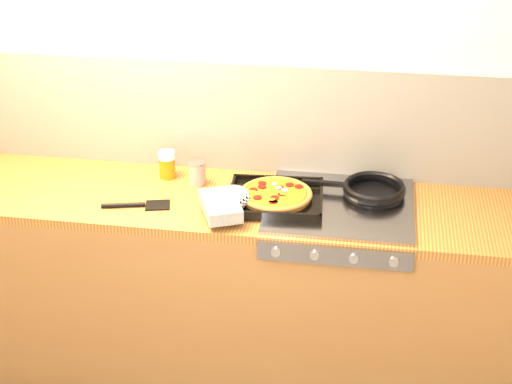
% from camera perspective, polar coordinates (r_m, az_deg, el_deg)
% --- Properties ---
extents(room_shell, '(3.20, 3.20, 3.20)m').
position_cam_1_polar(room_shell, '(3.46, -0.82, 5.38)').
color(room_shell, white).
rests_on(room_shell, ground).
extents(counter_run, '(3.20, 0.62, 0.90)m').
position_cam_1_polar(counter_run, '(3.54, -1.55, -6.94)').
color(counter_run, brown).
rests_on(counter_run, ground).
extents(stovetop, '(0.60, 0.56, 0.02)m').
position_cam_1_polar(stovetop, '(3.26, 6.14, -0.99)').
color(stovetop, gray).
rests_on(stovetop, counter_run).
extents(pizza_on_tray, '(0.52, 0.47, 0.07)m').
position_cam_1_polar(pizza_on_tray, '(3.23, 0.33, -0.40)').
color(pizza_on_tray, black).
rests_on(pizza_on_tray, stovetop).
extents(frying_pan, '(0.45, 0.28, 0.04)m').
position_cam_1_polar(frying_pan, '(3.33, 8.48, 0.16)').
color(frying_pan, black).
rests_on(frying_pan, stovetop).
extents(tomato_can, '(0.09, 0.09, 0.10)m').
position_cam_1_polar(tomato_can, '(3.42, -4.30, 1.38)').
color(tomato_can, '#A60D1B').
rests_on(tomato_can, counter_run).
extents(juice_glass, '(0.09, 0.09, 0.12)m').
position_cam_1_polar(juice_glass, '(3.49, -6.48, 2.01)').
color(juice_glass, '#DC610C').
rests_on(juice_glass, counter_run).
extents(wooden_spoon, '(0.30, 0.08, 0.02)m').
position_cam_1_polar(wooden_spoon, '(3.43, 1.10, 0.79)').
color(wooden_spoon, olive).
rests_on(wooden_spoon, counter_run).
extents(black_spatula, '(0.29, 0.12, 0.02)m').
position_cam_1_polar(black_spatula, '(3.28, -8.61, -0.95)').
color(black_spatula, black).
rests_on(black_spatula, counter_run).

